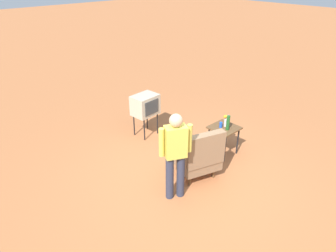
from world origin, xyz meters
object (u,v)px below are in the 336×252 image
armchair (199,155)px  flower_vase (226,120)px  bottle_wine_green (228,123)px  soda_can_blue (221,125)px  person_standing (175,152)px  tv_on_stand (145,105)px  side_table (224,131)px

armchair → flower_vase: 1.15m
bottle_wine_green → soda_can_blue: bottle_wine_green is taller
person_standing → soda_can_blue: person_standing is taller
soda_can_blue → flower_vase: 0.16m
armchair → tv_on_stand: size_ratio=1.03×
armchair → side_table: size_ratio=1.63×
armchair → person_standing: (0.73, 0.12, 0.44)m
tv_on_stand → flower_vase: 1.95m
person_standing → tv_on_stand: bearing=-116.4°
soda_can_blue → flower_vase: flower_vase is taller
armchair → soda_can_blue: armchair is taller
side_table → bottle_wine_green: size_ratio=2.04×
person_standing → soda_can_blue: (-1.69, -0.37, -0.23)m
soda_can_blue → armchair: bearing=14.6°
soda_can_blue → flower_vase: bearing=165.0°
bottle_wine_green → side_table: bearing=-110.5°
soda_can_blue → tv_on_stand: bearing=-70.2°
side_table → soda_can_blue: (0.07, -0.05, 0.16)m
tv_on_stand → flower_vase: (-0.76, 1.80, 0.02)m
person_standing → flower_vase: person_standing is taller
side_table → soda_can_blue: 0.18m
tv_on_stand → bottle_wine_green: tv_on_stand is taller
side_table → bottle_wine_green: (0.04, 0.11, 0.26)m
armchair → side_table: bearing=-168.9°
armchair → person_standing: 0.86m
person_standing → flower_vase: bearing=-169.6°
bottle_wine_green → flower_vase: 0.16m
side_table → tv_on_stand: 1.95m
side_table → flower_vase: size_ratio=2.46×
person_standing → bottle_wine_green: person_standing is taller
flower_vase → side_table: bearing=12.8°
armchair → soda_can_blue: 1.01m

